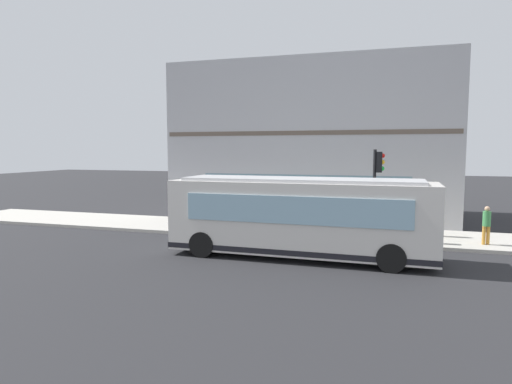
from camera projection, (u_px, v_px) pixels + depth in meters
The scene contains 10 objects.
ground at pixel (268, 254), 17.59m from camera, with size 120.00×120.00×0.00m, color #262628.
sidewalk_curb at pixel (293, 231), 22.06m from camera, with size 4.20×40.00×0.15m, color #B2ADA3.
building_corner at pixel (315, 143), 27.73m from camera, with size 8.68×16.14×9.18m.
city_bus_nearside at pixel (300, 217), 16.92m from camera, with size 2.70×10.07×3.07m.
traffic_light_near_corner at pixel (377, 177), 19.25m from camera, with size 0.32×0.49×4.01m.
fire_hydrant at pixel (392, 226), 21.13m from camera, with size 0.35×0.35×0.74m.
pedestrian_near_hydrant at pixel (487, 223), 18.55m from camera, with size 0.32×0.32×1.63m.
pedestrian_walking_along_curb at pixel (437, 214), 20.34m from camera, with size 0.32×0.32×1.78m.
pedestrian_by_light_pole at pixel (206, 209), 22.08m from camera, with size 0.32×0.32×1.80m.
newspaper_vending_box at pixel (186, 216), 23.61m from camera, with size 0.44×0.42×0.90m.
Camera 1 is at (-16.66, -4.58, 4.15)m, focal length 30.92 mm.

